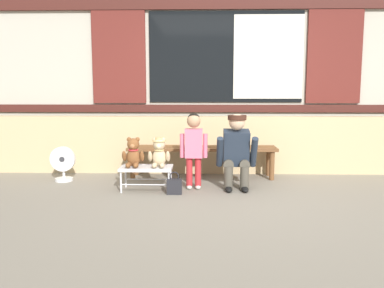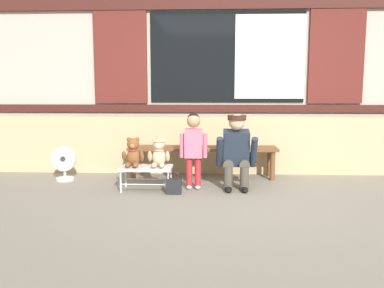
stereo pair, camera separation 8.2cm
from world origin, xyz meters
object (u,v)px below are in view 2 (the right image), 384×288
object	(u,v)px
teddy_bear_with_hat	(159,153)
wooden_bench_long	(203,152)
adult_crouching	(237,151)
handbag_on_ground	(174,186)
small_display_bench	(146,169)
teddy_bear_plain	(133,153)
floor_fan	(64,164)
child_standing	(194,142)

from	to	relation	value
teddy_bear_with_hat	wooden_bench_long	bearing A→B (deg)	55.25
wooden_bench_long	adult_crouching	bearing A→B (deg)	-55.82
adult_crouching	handbag_on_ground	distance (m)	0.91
small_display_bench	teddy_bear_with_hat	size ratio (longest dim) A/B	1.76
teddy_bear_with_hat	handbag_on_ground	bearing A→B (deg)	-40.76
small_display_bench	teddy_bear_plain	distance (m)	0.25
small_display_bench	adult_crouching	bearing A→B (deg)	5.72
teddy_bear_with_hat	floor_fan	xyz separation A→B (m)	(-1.37, 0.47, -0.23)
teddy_bear_plain	child_standing	size ratio (longest dim) A/B	0.38
teddy_bear_plain	adult_crouching	bearing A→B (deg)	4.95
adult_crouching	wooden_bench_long	bearing A→B (deg)	124.18
floor_fan	handbag_on_ground	bearing A→B (deg)	-22.13
small_display_bench	adult_crouching	xyz separation A→B (m)	(1.13, 0.11, 0.21)
teddy_bear_with_hat	handbag_on_ground	xyz separation A→B (m)	(0.20, -0.17, -0.38)
wooden_bench_long	teddy_bear_plain	bearing A→B (deg)	-138.08
adult_crouching	floor_fan	bearing A→B (deg)	171.37
small_display_bench	child_standing	bearing A→B (deg)	9.28
adult_crouching	floor_fan	distance (m)	2.38
teddy_bear_plain	teddy_bear_with_hat	distance (m)	0.32
small_display_bench	teddy_bear_with_hat	xyz separation A→B (m)	(0.16, 0.00, 0.21)
teddy_bear_plain	teddy_bear_with_hat	world-z (taller)	same
adult_crouching	handbag_on_ground	size ratio (longest dim) A/B	3.49
child_standing	floor_fan	bearing A→B (deg)	168.28
child_standing	adult_crouching	xyz separation A→B (m)	(0.54, 0.02, -0.11)
small_display_bench	floor_fan	xyz separation A→B (m)	(-1.21, 0.47, -0.03)
small_display_bench	handbag_on_ground	bearing A→B (deg)	-25.28
child_standing	teddy_bear_plain	bearing A→B (deg)	-172.79
wooden_bench_long	handbag_on_ground	size ratio (longest dim) A/B	7.72
teddy_bear_plain	adult_crouching	distance (m)	1.29
teddy_bear_plain	adult_crouching	xyz separation A→B (m)	(1.29, 0.11, 0.02)
small_display_bench	adult_crouching	size ratio (longest dim) A/B	0.67
handbag_on_ground	teddy_bear_with_hat	bearing A→B (deg)	139.24
wooden_bench_long	floor_fan	size ratio (longest dim) A/B	4.37
handbag_on_ground	teddy_bear_plain	bearing A→B (deg)	161.77
small_display_bench	teddy_bear_plain	bearing A→B (deg)	179.49
wooden_bench_long	handbag_on_ground	xyz separation A→B (m)	(-0.33, -0.93, -0.28)
teddy_bear_plain	child_standing	world-z (taller)	child_standing
handbag_on_ground	child_standing	bearing A→B (deg)	49.63
small_display_bench	child_standing	size ratio (longest dim) A/B	0.67
wooden_bench_long	floor_fan	xyz separation A→B (m)	(-1.90, -0.29, -0.13)
small_display_bench	teddy_bear_with_hat	world-z (taller)	teddy_bear_with_hat
small_display_bench	floor_fan	distance (m)	1.30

